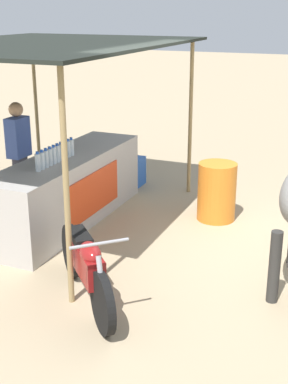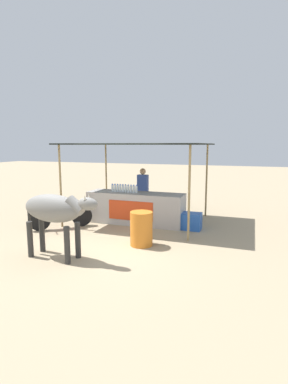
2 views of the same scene
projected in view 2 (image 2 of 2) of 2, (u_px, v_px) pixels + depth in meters
The scene contains 9 objects.
ground_plane at pixel (102, 245), 7.26m from camera, with size 60.00×60.00×0.00m, color tan.
stall_counter at pixel (135, 208), 9.22m from camera, with size 3.00×0.82×0.96m.
stall_awning at pixel (139, 147), 9.21m from camera, with size 4.20×3.20×2.45m.
water_bottle_row at pixel (124, 189), 9.21m from camera, with size 0.88×0.07×0.25m.
vendor_behind_counter at pixel (143, 193), 9.88m from camera, with size 0.34×0.22×1.65m.
cooler_box at pixel (191, 221), 8.58m from camera, with size 0.60×0.44×0.48m, color blue.
water_barrel at pixel (141, 229), 7.19m from camera, with size 0.54×0.54×0.83m, color orange.
cow at pixel (55, 211), 6.30m from camera, with size 1.83×0.60×1.44m.
motorcycle_parked at pixel (61, 214), 8.66m from camera, with size 1.35×1.31×0.90m.
Camera 2 is at (3.35, -6.20, 2.40)m, focal length 28.00 mm.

